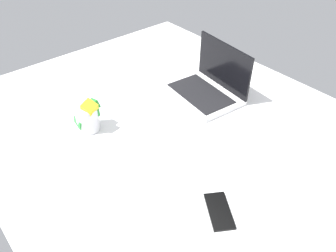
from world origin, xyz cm
name	(u,v)px	position (x,y,z in cm)	size (l,w,h in cm)	color
bed_mattress	(177,147)	(0.00, 0.00, 9.00)	(180.00, 140.00, 18.00)	white
laptop	(209,86)	(-11.07, 28.33, 22.41)	(35.28, 26.41, 23.00)	silver
snack_cup	(87,117)	(-24.10, -26.49, 24.12)	(10.49, 10.23, 14.56)	silver
cell_phone	(219,211)	(37.59, -16.12, 18.40)	(6.80, 14.00, 0.80)	black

